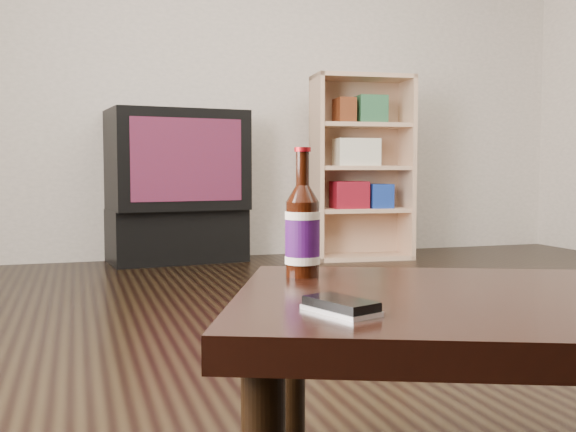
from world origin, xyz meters
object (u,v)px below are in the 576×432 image
object	(u,v)px
coffee_table	(554,328)
beer_bottle	(302,231)
phone	(341,306)
tv_stand	(177,235)
bookshelf	(360,164)
tv	(176,160)

from	to	relation	value
coffee_table	beer_bottle	world-z (taller)	beer_bottle
coffee_table	beer_bottle	bearing A→B (deg)	135.45
coffee_table	phone	world-z (taller)	phone
tv_stand	coffee_table	bearing A→B (deg)	-95.05
bookshelf	phone	distance (m)	3.63
beer_bottle	phone	bearing A→B (deg)	-99.21
beer_bottle	bookshelf	bearing A→B (deg)	64.45
tv_stand	beer_bottle	size ratio (longest dim) A/B	3.41
beer_bottle	phone	distance (m)	0.35
bookshelf	phone	xyz separation A→B (m)	(-1.48, -3.31, -0.24)
tv	phone	distance (m)	3.55
beer_bottle	tv	bearing A→B (deg)	86.29
coffee_table	bookshelf	bearing A→B (deg)	71.77
bookshelf	coffee_table	size ratio (longest dim) A/B	1.01
coffee_table	phone	size ratio (longest dim) A/B	9.26
coffee_table	beer_bottle	size ratio (longest dim) A/B	4.80
bookshelf	coffee_table	distance (m)	3.49
bookshelf	beer_bottle	distance (m)	3.30
tv	coffee_table	size ratio (longest dim) A/B	0.75
tv_stand	beer_bottle	world-z (taller)	beer_bottle
tv_stand	bookshelf	xyz separation A→B (m)	(1.21, -0.22, 0.47)
tv_stand	beer_bottle	xyz separation A→B (m)	(-0.21, -3.19, 0.32)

